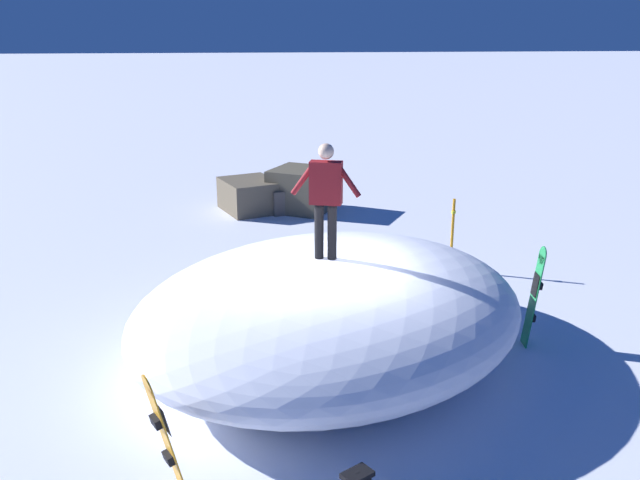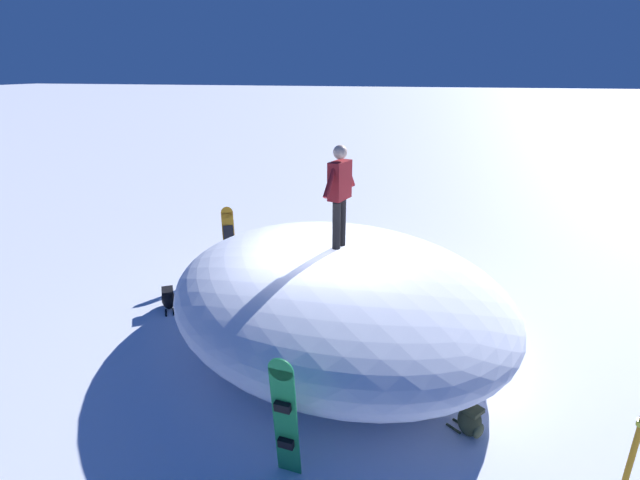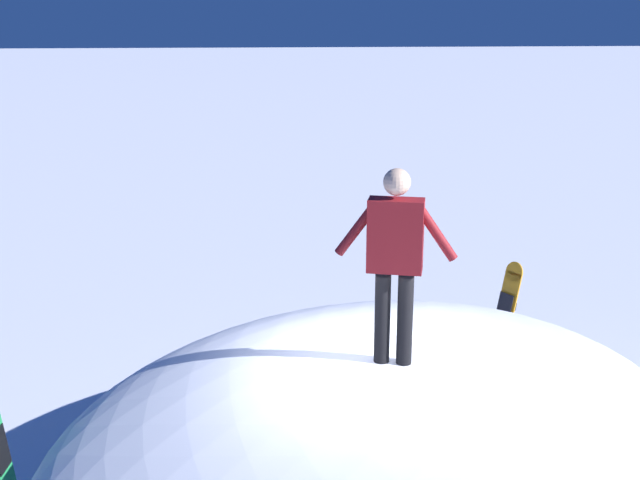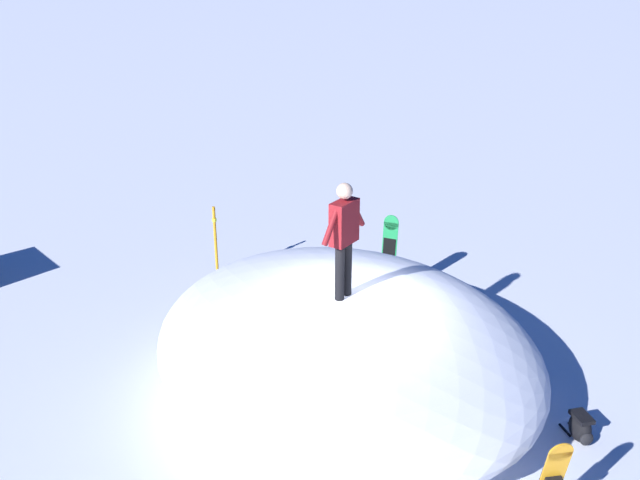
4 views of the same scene
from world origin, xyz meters
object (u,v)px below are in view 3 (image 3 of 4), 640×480
Objects in this scene: snowboarder_standing at (395,253)px; backpack_near at (344,351)px; snowboard_primary_upright at (505,317)px; snowboard_secondary_upright at (3,468)px.

snowboarder_standing reaches higher than backpack_near.
snowboard_primary_upright is at bearing -124.71° from snowboarder_standing.
snowboarder_standing reaches higher than snowboard_primary_upright.
snowboard_secondary_upright is 5.09m from backpack_near.
snowboard_primary_upright is 6.46m from snowboard_secondary_upright.
snowboard_primary_upright is 2.22m from backpack_near.
snowboarder_standing is at bearing -178.27° from snowboard_secondary_upright.
snowboarder_standing is 1.14× the size of snowboard_primary_upright.
snowboard_secondary_upright reaches higher than snowboard_primary_upright.
snowboarder_standing is 1.03× the size of snowboard_secondary_upright.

